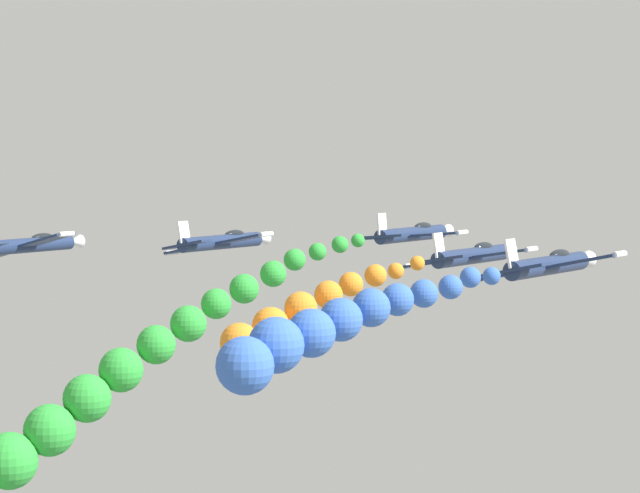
# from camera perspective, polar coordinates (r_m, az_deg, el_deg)

# --- Properties ---
(airplane_lead) EXTENTS (9.55, 10.35, 2.47)m
(airplane_lead) POSITION_cam_1_polar(r_m,az_deg,el_deg) (111.14, 3.65, 0.50)
(airplane_lead) COLOR navy
(smoke_trail_lead) EXTENTS (10.03, 32.38, 15.99)m
(smoke_trail_lead) POSITION_cam_1_polar(r_m,az_deg,el_deg) (91.04, -9.07, -6.04)
(smoke_trail_lead) COLOR green
(airplane_left_inner) EXTENTS (9.46, 10.35, 2.92)m
(airplane_left_inner) POSITION_cam_1_polar(r_m,az_deg,el_deg) (109.69, -3.85, 0.20)
(airplane_left_inner) COLOR navy
(airplane_right_inner) EXTENTS (9.49, 10.35, 2.81)m
(airplane_right_inner) POSITION_cam_1_polar(r_m,az_deg,el_deg) (97.41, 6.00, -0.35)
(airplane_right_inner) COLOR navy
(smoke_trail_right_inner) EXTENTS (4.13, 16.48, 5.10)m
(smoke_trail_right_inner) POSITION_cam_1_polar(r_m,az_deg,el_deg) (83.05, -0.99, -2.65)
(smoke_trail_right_inner) COLOR orange
(airplane_left_outer) EXTENTS (9.36, 10.35, 3.17)m
(airplane_left_outer) POSITION_cam_1_polar(r_m,az_deg,el_deg) (109.59, -11.37, 0.06)
(airplane_left_outer) COLOR navy
(airplane_right_outer) EXTENTS (9.42, 10.35, 3.02)m
(airplane_right_outer) POSITION_cam_1_polar(r_m,az_deg,el_deg) (84.17, 8.95, -0.72)
(airplane_right_outer) COLOR navy
(smoke_trail_right_outer) EXTENTS (4.27, 20.11, 4.64)m
(smoke_trail_right_outer) POSITION_cam_1_polar(r_m,az_deg,el_deg) (67.08, -0.10, -3.38)
(smoke_trail_right_outer) COLOR blue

